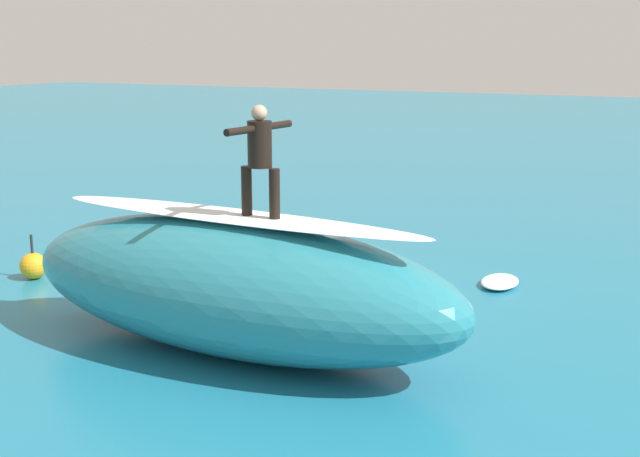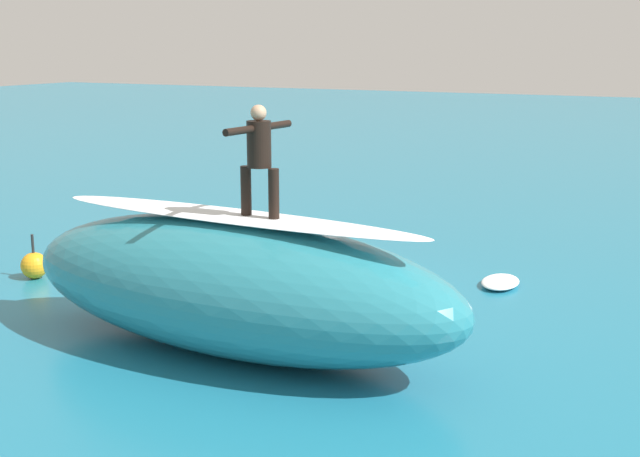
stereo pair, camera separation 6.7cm
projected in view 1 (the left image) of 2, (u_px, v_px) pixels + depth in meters
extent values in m
plane|color=teal|center=(294.00, 293.00, 15.25)|extent=(120.00, 120.00, 0.00)
ellipsoid|color=teal|center=(234.00, 285.00, 12.27)|extent=(7.46, 3.11, 1.97)
ellipsoid|color=white|center=(232.00, 216.00, 12.04)|extent=(6.25, 1.32, 0.08)
ellipsoid|color=yellow|center=(261.00, 220.00, 11.81)|extent=(2.10, 0.65, 0.07)
cylinder|color=black|center=(247.00, 191.00, 11.85)|extent=(0.15, 0.15, 0.71)
cylinder|color=black|center=(275.00, 194.00, 11.61)|extent=(0.15, 0.15, 0.71)
cylinder|color=black|center=(260.00, 144.00, 11.58)|extent=(0.37, 0.37, 0.64)
sphere|color=tan|center=(259.00, 113.00, 11.49)|extent=(0.22, 0.22, 0.22)
cylinder|color=black|center=(240.00, 131.00, 11.15)|extent=(0.15, 0.58, 0.10)
cylinder|color=black|center=(278.00, 125.00, 11.91)|extent=(0.15, 0.58, 0.10)
ellipsoid|color=yellow|center=(363.00, 278.00, 16.10)|extent=(1.26, 2.47, 0.07)
cylinder|color=black|center=(363.00, 269.00, 16.06)|extent=(0.51, 0.82, 0.27)
sphere|color=tan|center=(380.00, 262.00, 16.38)|extent=(0.19, 0.19, 0.19)
cylinder|color=black|center=(341.00, 281.00, 15.54)|extent=(0.33, 0.65, 0.12)
cylinder|color=black|center=(335.00, 280.00, 15.65)|extent=(0.33, 0.65, 0.12)
sphere|color=orange|center=(33.00, 266.00, 16.13)|extent=(0.51, 0.51, 0.51)
cylinder|color=#262626|center=(32.00, 244.00, 16.04)|extent=(0.05, 0.05, 0.36)
ellipsoid|color=white|center=(500.00, 282.00, 15.72)|extent=(0.74, 1.13, 0.15)
ellipsoid|color=white|center=(198.00, 289.00, 15.27)|extent=(0.98, 0.79, 0.14)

